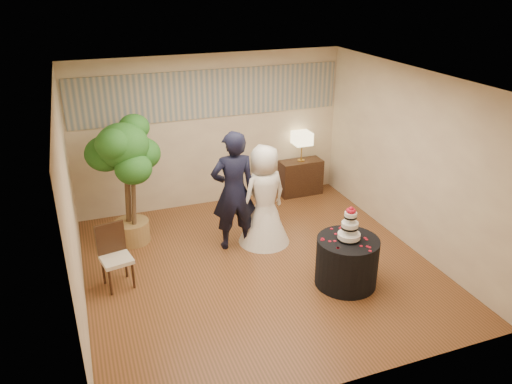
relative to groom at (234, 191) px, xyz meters
name	(u,v)px	position (x,y,z in m)	size (l,w,h in m)	color
floor	(259,267)	(0.15, -0.73, -0.97)	(5.00, 5.00, 0.00)	brown
ceiling	(260,80)	(0.15, -0.73, 1.83)	(5.00, 5.00, 0.00)	white
wall_back	(211,132)	(0.15, 1.77, 0.43)	(5.00, 0.06, 2.80)	beige
wall_front	(350,274)	(0.15, -3.23, 0.43)	(5.00, 0.06, 2.80)	beige
wall_left	(70,208)	(-2.35, -0.73, 0.43)	(0.06, 5.00, 2.80)	beige
wall_right	(409,160)	(2.65, -0.73, 0.43)	(0.06, 5.00, 2.80)	beige
mural_border	(210,94)	(0.15, 1.75, 1.13)	(4.90, 0.02, 0.85)	gray
groom	(234,191)	(0.00, 0.00, 0.00)	(0.71, 0.46, 1.93)	black
bride	(264,195)	(0.50, -0.02, -0.14)	(0.84, 0.84, 1.66)	white
cake_table	(347,262)	(1.15, -1.56, -0.61)	(0.87, 0.87, 0.71)	black
wedding_cake	(350,223)	(1.15, -1.56, -0.01)	(0.32, 0.32, 0.50)	white
console	(300,177)	(1.88, 1.54, -0.62)	(0.84, 0.37, 0.70)	#311D11
table_lamp	(302,147)	(1.88, 1.54, 0.02)	(0.33, 0.33, 0.58)	beige
ficus_tree	(127,182)	(-1.53, 0.73, 0.09)	(1.01, 1.01, 2.11)	#25611E
side_chair	(116,258)	(-1.88, -0.51, -0.51)	(0.42, 0.44, 0.91)	#311D11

